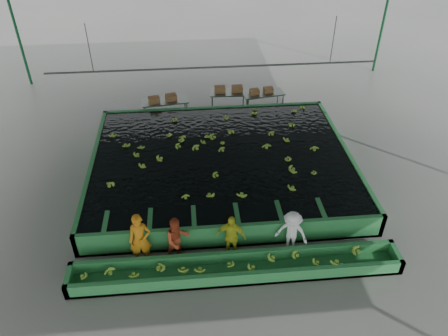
{
  "coord_description": "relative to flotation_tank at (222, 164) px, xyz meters",
  "views": [
    {
      "loc": [
        -1.2,
        -12.34,
        10.4
      ],
      "look_at": [
        0.0,
        0.5,
        1.0
      ],
      "focal_mm": 35.0,
      "sensor_mm": 36.0,
      "label": 1
    }
  ],
  "objects": [
    {
      "name": "packing_table_left",
      "position": [
        -2.24,
        4.62,
        0.04
      ],
      "size": [
        2.23,
        1.11,
        0.97
      ],
      "primitive_type": null,
      "rotation": [
        0.0,
        0.0,
        0.12
      ],
      "color": "#59605B",
      "rests_on": "ground"
    },
    {
      "name": "packing_table_mid",
      "position": [
        0.89,
        5.36,
        -0.01
      ],
      "size": [
        1.97,
        0.86,
        0.88
      ],
      "primitive_type": null,
      "rotation": [
        0.0,
        0.0,
        -0.05
      ],
      "color": "#59605B",
      "rests_on": "ground"
    },
    {
      "name": "rail_hanger_left",
      "position": [
        -5.0,
        3.5,
        3.55
      ],
      "size": [
        0.04,
        0.04,
        2.0
      ],
      "primitive_type": "cylinder",
      "color": "#59605B",
      "rests_on": "shed_roof"
    },
    {
      "name": "worker_b",
      "position": [
        -1.74,
        -4.3,
        0.36
      ],
      "size": [
        0.96,
        0.86,
        1.62
      ],
      "primitive_type": "imported",
      "rotation": [
        0.0,
        0.0,
        0.38
      ],
      "color": "#A73F1E",
      "rests_on": "ground"
    },
    {
      "name": "floating_bananas",
      "position": [
        0.0,
        0.8,
        0.4
      ],
      "size": [
        9.36,
        6.38,
        0.13
      ],
      "primitive_type": null,
      "color": "#84BC36",
      "rests_on": "tank_water"
    },
    {
      "name": "box_stack_left",
      "position": [
        -2.34,
        4.55,
        0.52
      ],
      "size": [
        1.35,
        0.65,
        0.28
      ],
      "primitive_type": null,
      "rotation": [
        0.0,
        0.0,
        0.24
      ],
      "color": "#8E5E36",
      "rests_on": "packing_table_left"
    },
    {
      "name": "packing_table_right",
      "position": [
        2.48,
        5.08,
        0.0
      ],
      "size": [
        2.1,
        1.12,
        0.91
      ],
      "primitive_type": null,
      "rotation": [
        0.0,
        0.0,
        0.17
      ],
      "color": "#59605B",
      "rests_on": "ground"
    },
    {
      "name": "box_stack_mid",
      "position": [
        0.82,
        5.43,
        0.43
      ],
      "size": [
        1.38,
        0.43,
        0.29
      ],
      "primitive_type": null,
      "rotation": [
        0.0,
        0.0,
        -0.04
      ],
      "color": "#8E5E36",
      "rests_on": "packing_table_mid"
    },
    {
      "name": "box_stack_right",
      "position": [
        2.38,
        5.08,
        0.46
      ],
      "size": [
        1.19,
        0.53,
        0.25
      ],
      "primitive_type": null,
      "rotation": [
        0.0,
        0.0,
        0.19
      ],
      "color": "#8E5E36",
      "rests_on": "packing_table_right"
    },
    {
      "name": "rail_hanger_right",
      "position": [
        5.0,
        3.5,
        3.55
      ],
      "size": [
        0.04,
        0.04,
        2.0
      ],
      "primitive_type": "cylinder",
      "color": "#59605B",
      "rests_on": "shed_roof"
    },
    {
      "name": "worker_c",
      "position": [
        -0.1,
        -4.3,
        0.35
      ],
      "size": [
        1.0,
        0.63,
        1.59
      ],
      "primitive_type": "imported",
      "rotation": [
        0.0,
        0.0,
        -0.27
      ],
      "color": "gold",
      "rests_on": "ground"
    },
    {
      "name": "sorting_trough",
      "position": [
        0.0,
        -5.1,
        -0.2
      ],
      "size": [
        10.0,
        1.0,
        0.5
      ],
      "primitive_type": null,
      "color": "#297A3C",
      "rests_on": "ground"
    },
    {
      "name": "ground",
      "position": [
        0.0,
        -1.5,
        -0.45
      ],
      "size": [
        80.0,
        80.0,
        0.0
      ],
      "primitive_type": "plane",
      "color": "slate",
      "rests_on": "ground"
    },
    {
      "name": "worker_d",
      "position": [
        1.8,
        -4.3,
        0.34
      ],
      "size": [
        1.17,
        0.95,
        1.57
      ],
      "primitive_type": "imported",
      "rotation": [
        0.0,
        0.0,
        -0.42
      ],
      "color": "white",
      "rests_on": "ground"
    },
    {
      "name": "cableway_rail",
      "position": [
        0.0,
        3.5,
        2.55
      ],
      "size": [
        0.08,
        0.08,
        14.0
      ],
      "primitive_type": "cylinder",
      "color": "#59605B",
      "rests_on": "shed_roof"
    },
    {
      "name": "worker_a",
      "position": [
        -2.85,
        -4.3,
        0.47
      ],
      "size": [
        0.71,
        0.5,
        1.83
      ],
      "primitive_type": "imported",
      "rotation": [
        0.0,
        0.0,
        0.09
      ],
      "color": "orange",
      "rests_on": "ground"
    },
    {
      "name": "tank_water",
      "position": [
        0.0,
        -0.0,
        0.4
      ],
      "size": [
        9.7,
        7.7,
        0.0
      ],
      "primitive_type": "cube",
      "color": "black",
      "rests_on": "flotation_tank"
    },
    {
      "name": "shed_posts",
      "position": [
        0.0,
        -1.5,
        2.05
      ],
      "size": [
        20.0,
        22.0,
        5.0
      ],
      "primitive_type": null,
      "color": "#14552C",
      "rests_on": "ground"
    },
    {
      "name": "flotation_tank",
      "position": [
        0.0,
        0.0,
        0.0
      ],
      "size": [
        10.0,
        8.0,
        0.9
      ],
      "primitive_type": null,
      "color": "#297A3C",
      "rests_on": "ground"
    },
    {
      "name": "trough_bananas",
      "position": [
        0.0,
        -5.1,
        -0.05
      ],
      "size": [
        9.37,
        0.62,
        0.12
      ],
      "primitive_type": null,
      "color": "#84BC36",
      "rests_on": "sorting_trough"
    },
    {
      "name": "shed_roof",
      "position": [
        0.0,
        -1.5,
        4.55
      ],
      "size": [
        20.0,
        22.0,
        0.04
      ],
      "primitive_type": "cube",
      "color": "slate",
      "rests_on": "shed_posts"
    }
  ]
}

